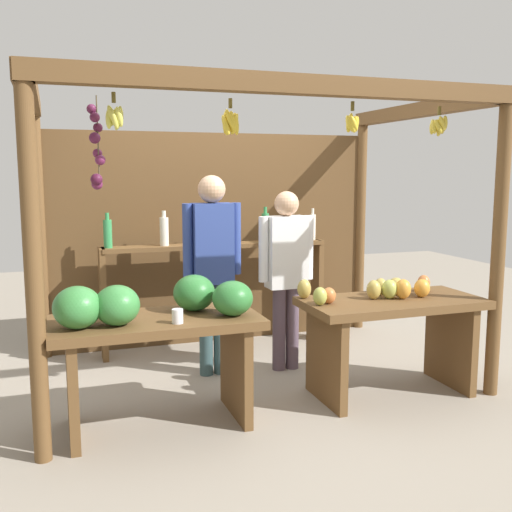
% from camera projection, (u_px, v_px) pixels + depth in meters
% --- Properties ---
extents(ground_plane, '(12.00, 12.00, 0.00)m').
position_uv_depth(ground_plane, '(248.00, 373.00, 4.88)').
color(ground_plane, gray).
rests_on(ground_plane, ground).
extents(market_stall, '(3.30, 2.15, 2.25)m').
position_uv_depth(market_stall, '(230.00, 210.00, 5.13)').
color(market_stall, brown).
rests_on(market_stall, ground).
extents(fruit_counter_left, '(1.34, 0.64, 0.98)m').
position_uv_depth(fruit_counter_left, '(155.00, 328.00, 3.77)').
color(fruit_counter_left, brown).
rests_on(fruit_counter_left, ground).
extents(fruit_counter_right, '(1.34, 0.64, 0.87)m').
position_uv_depth(fruit_counter_right, '(390.00, 320.00, 4.37)').
color(fruit_counter_right, brown).
rests_on(fruit_counter_right, ground).
extents(bottle_shelf_unit, '(2.11, 0.22, 1.33)m').
position_uv_depth(bottle_shelf_unit, '(215.00, 266.00, 5.47)').
color(bottle_shelf_unit, brown).
rests_on(bottle_shelf_unit, ground).
extents(vendor_man, '(0.48, 0.22, 1.63)m').
position_uv_depth(vendor_man, '(212.00, 257.00, 4.74)').
color(vendor_man, '#344F52').
rests_on(vendor_man, ground).
extents(vendor_woman, '(0.48, 0.20, 1.50)m').
position_uv_depth(vendor_woman, '(286.00, 265.00, 4.88)').
color(vendor_woman, '#52414E').
rests_on(vendor_woman, ground).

